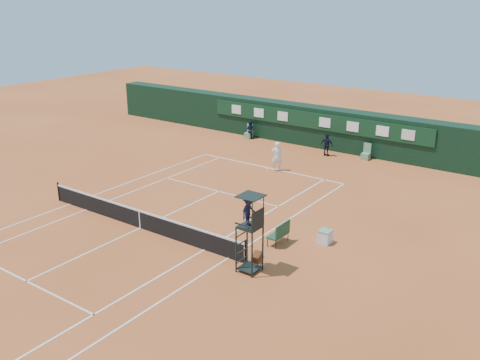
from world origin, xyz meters
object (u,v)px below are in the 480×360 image
(player, at_px, (277,156))
(player_bench, at_px, (280,233))
(tennis_net, at_px, (140,219))
(umpire_chair, at_px, (249,217))
(cooler, at_px, (325,237))

(player, bearing_deg, player_bench, 84.31)
(tennis_net, xyz_separation_m, umpire_chair, (6.88, -0.42, 1.95))
(tennis_net, bearing_deg, player, 86.54)
(tennis_net, distance_m, cooler, 9.11)
(tennis_net, relative_size, cooler, 20.00)
(tennis_net, distance_m, player_bench, 7.07)
(umpire_chair, height_order, cooler, umpire_chair)
(player, bearing_deg, cooler, 95.42)
(player_bench, relative_size, cooler, 1.86)
(player_bench, distance_m, cooler, 2.13)
(umpire_chair, bearing_deg, player_bench, 95.26)
(cooler, height_order, player, player)
(umpire_chair, distance_m, player_bench, 3.47)
(umpire_chair, height_order, player_bench, umpire_chair)
(cooler, xyz_separation_m, player, (-7.55, 7.89, 0.65))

